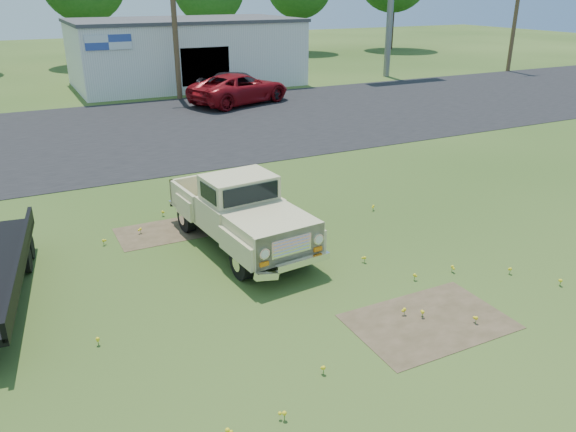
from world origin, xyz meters
The scene contains 10 objects.
ground centered at (0.00, 0.00, 0.00)m, with size 140.00×140.00×0.00m, color #2A4716.
asphalt_lot centered at (0.00, 15.00, 0.00)m, with size 90.00×14.00×0.02m, color black.
dirt_patch_a centered at (1.50, -3.00, 0.00)m, with size 3.00×2.00×0.01m, color #473C26.
dirt_patch_b centered at (-2.00, 3.50, 0.00)m, with size 2.20×1.60×0.01m, color #473C26.
commercial_building centered at (6.00, 26.99, 2.10)m, with size 14.20×8.20×4.15m.
utility_pole_mid centered at (4.00, 22.00, 4.60)m, with size 1.60×0.30×9.00m.
utility_pole_east centered at (30.00, 22.00, 4.60)m, with size 1.60×0.30×9.00m.
vintage_pickup_truck centered at (-0.41, 1.84, 0.91)m, with size 1.96×5.03×1.83m, color beige, non-canonical shape.
red_pickup centered at (6.55, 19.03, 0.81)m, with size 2.69×5.84×1.62m, color maroon.
dark_sedan centered at (6.92, 20.00, 0.82)m, with size 1.93×4.80×1.64m, color black.
Camera 1 is at (-5.04, -10.01, 5.93)m, focal length 35.00 mm.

